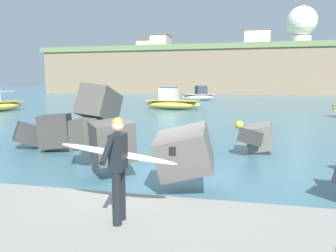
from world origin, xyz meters
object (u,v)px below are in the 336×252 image
Objects in this scene: boat_mid_left at (199,96)px; radar_dome at (302,24)px; station_building_west at (257,41)px; mooring_buoy_middle at (177,103)px; surfer_with_board at (118,160)px; station_building_central at (149,47)px; boat_near_centre at (172,102)px; mooring_buoy_outer at (335,107)px; station_building_east at (161,44)px; mooring_buoy_inner at (240,124)px.

radar_dome reaches higher than boat_mid_left.
boat_mid_left is 54.66m from station_building_west.
boat_mid_left is at bearing 85.09° from mooring_buoy_middle.
surfer_with_board is 0.28× the size of station_building_west.
surfer_with_board is 0.30× the size of station_building_central.
station_building_west reaches higher than boat_near_centre.
boat_near_centre is 0.76× the size of station_building_west.
surfer_with_board is at bearing -80.29° from mooring_buoy_middle.
boat_near_centre reaches higher than mooring_buoy_outer.
boat_mid_left is (0.36, 17.21, 0.01)m from boat_near_centre.
mooring_buoy_outer is (10.86, 31.32, -1.06)m from surfer_with_board.
mooring_buoy_middle is 1.00× the size of mooring_buoy_outer.
mooring_buoy_middle is 0.06× the size of station_building_west.
radar_dome reaches higher than surfer_with_board.
station_building_west reaches higher than boat_mid_left.
station_building_central is at bearing 130.45° from station_building_east.
surfer_with_board is 4.80× the size of mooring_buoy_middle.
radar_dome is (20.57, 50.81, 16.63)m from mooring_buoy_middle.
radar_dome is 37.85m from station_building_east.
mooring_buoy_outer is 0.06× the size of station_building_east.
mooring_buoy_inner is at bearing -62.39° from boat_near_centre.
boat_mid_left is 0.73× the size of station_building_west.
boat_near_centre is at bearing -91.19° from boat_mid_left.
mooring_buoy_inner is 1.00× the size of mooring_buoy_middle.
station_building_central is at bearing 120.37° from mooring_buoy_outer.
boat_near_centre is at bearing -109.42° from radar_dome.
mooring_buoy_outer is 0.06× the size of station_building_central.
station_building_west reaches higher than mooring_buoy_middle.
radar_dome is 1.38× the size of station_building_central.
mooring_buoy_inner is (6.42, -30.17, -0.47)m from boat_mid_left.
mooring_buoy_outer is 69.09m from station_building_east.
boat_mid_left is 0.77× the size of station_building_central.
boat_mid_left is 12.43× the size of mooring_buoy_middle.
surfer_with_board is 33.17m from mooring_buoy_outer.
station_building_central is at bearing 108.85° from mooring_buoy_middle.
boat_mid_left is 0.75× the size of station_building_east.
radar_dome is at bearing 67.96° from mooring_buoy_middle.
mooring_buoy_inner and mooring_buoy_outer have the same top height.
station_building_east reaches higher than mooring_buoy_middle.
station_building_central is (-42.32, 12.90, -3.29)m from radar_dome.
station_building_west is at bearing 80.62° from mooring_buoy_middle.
boat_near_centre is at bearing -72.14° from station_building_central.
boat_near_centre reaches higher than mooring_buoy_inner.
surfer_with_board is 4.80× the size of mooring_buoy_inner.
station_building_east is at bearing 103.77° from surfer_with_board.
station_building_west is (-6.01, 65.03, 14.28)m from mooring_buoy_outer.
surfer_with_board is 4.80× the size of mooring_buoy_outer.
mooring_buoy_middle is at bearing 96.20° from boat_near_centre.
station_building_west is (10.48, 63.48, 14.28)m from mooring_buoy_middle.
mooring_buoy_inner is 0.06× the size of station_building_central.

